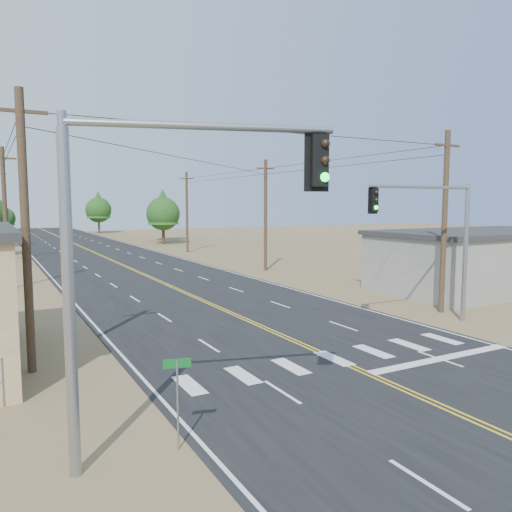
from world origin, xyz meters
TOP-DOWN VIEW (x-y plane):
  - road at (0.00, 30.00)m, footprint 15.00×200.00m
  - building_right at (19.00, 16.00)m, footprint 15.00×8.00m
  - utility_pole_left_near at (-10.50, 12.00)m, footprint 1.80×0.30m
  - utility_pole_left_mid at (-10.50, 32.00)m, footprint 1.80×0.30m
  - utility_pole_right_near at (10.50, 12.00)m, footprint 1.80×0.30m
  - utility_pole_right_mid at (10.50, 32.00)m, footprint 1.80×0.30m
  - utility_pole_right_far at (10.50, 52.00)m, footprint 1.80×0.30m
  - signal_mast_left at (-8.57, 3.52)m, footprint 5.88×1.97m
  - signal_mast_right at (7.93, 10.06)m, footprint 6.43×0.47m
  - street_sign at (-7.80, 4.01)m, footprint 0.67×0.21m
  - tree_left_far at (-9.00, 90.67)m, footprint 3.89×3.89m
  - tree_right_near at (11.80, 65.59)m, footprint 4.99×4.99m
  - tree_right_mid at (14.00, 72.62)m, footprint 5.10×5.10m
  - tree_right_far at (9.00, 100.02)m, footprint 5.24×5.24m

SIDE VIEW (x-z plane):
  - road at x=0.00m, z-range 0.00..0.02m
  - street_sign at x=-7.80m, z-range 0.39..2.69m
  - building_right at x=19.00m, z-range 0.00..4.00m
  - tree_left_far at x=-9.00m, z-range 0.72..7.20m
  - signal_mast_right at x=7.93m, z-range 1.29..8.32m
  - tree_right_near at x=11.80m, z-range 0.93..9.25m
  - utility_pole_left_near at x=-10.50m, z-range 0.12..10.12m
  - utility_pole_left_mid at x=-10.50m, z-range 0.12..10.12m
  - utility_pole_right_near at x=10.50m, z-range 0.12..10.12m
  - utility_pole_right_mid at x=10.50m, z-range 0.12..10.12m
  - utility_pole_right_far at x=10.50m, z-range 0.12..10.12m
  - tree_right_mid at x=14.00m, z-range 0.95..9.46m
  - signal_mast_left at x=-8.57m, z-range 1.36..9.32m
  - tree_right_far at x=9.00m, z-range 0.98..9.72m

